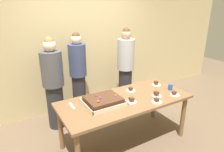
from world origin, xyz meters
name	(u,v)px	position (x,y,z in m)	size (l,w,h in m)	color
ground_plane	(124,141)	(0.00, 0.00, 0.00)	(12.00, 12.00, 0.00)	brown
interior_back_panel	(82,37)	(0.00, 1.60, 1.50)	(8.00, 0.12, 3.00)	#CCB784
party_table	(125,104)	(0.00, 0.00, 0.69)	(2.01, 0.88, 0.77)	brown
sheet_cake	(103,101)	(-0.36, 0.03, 0.82)	(0.55, 0.47, 0.13)	beige
plated_slice_near_left	(157,95)	(0.47, -0.17, 0.80)	(0.15, 0.15, 0.08)	white
plated_slice_near_right	(131,90)	(0.24, 0.20, 0.79)	(0.15, 0.15, 0.06)	white
plated_slice_far_left	(157,101)	(0.34, -0.32, 0.79)	(0.15, 0.15, 0.07)	white
plated_slice_far_right	(131,101)	(0.02, -0.13, 0.80)	(0.15, 0.15, 0.07)	white
plated_slice_center_front	(156,84)	(0.78, 0.18, 0.80)	(0.15, 0.15, 0.08)	white
plated_slice_center_back	(175,94)	(0.75, -0.28, 0.79)	(0.15, 0.15, 0.06)	white
drink_cup_nearest	(170,87)	(0.84, -0.09, 0.82)	(0.07, 0.07, 0.10)	#2D5199
cake_server_utensil	(72,106)	(-0.77, 0.20, 0.78)	(0.03, 0.20, 0.01)	silver
person_serving_front	(78,74)	(-0.29, 1.17, 0.86)	(0.32, 0.32, 1.66)	#28282D
person_green_shirt_behind	(125,68)	(0.68, 1.00, 0.88)	(0.34, 0.34, 1.70)	#28282D
person_striped_tie_right	(53,83)	(-0.81, 1.01, 0.85)	(0.36, 0.36, 1.64)	#28282D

